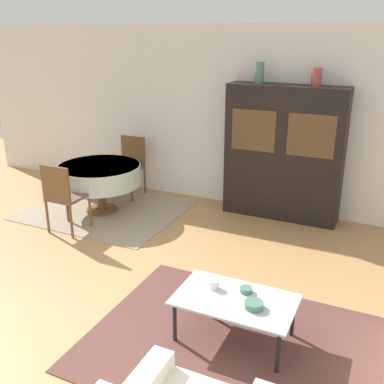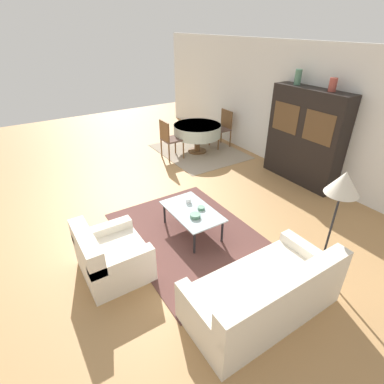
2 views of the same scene
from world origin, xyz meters
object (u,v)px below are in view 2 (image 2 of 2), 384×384
at_px(dining_table, 197,131).
at_px(dining_chair_far, 223,126).
at_px(dining_chair_near, 169,137).
at_px(bowl_small, 201,208).
at_px(couch, 264,295).
at_px(vase_tall, 298,77).
at_px(display_cabinet, 305,137).
at_px(armchair, 110,257).
at_px(coffee_table, 192,212).
at_px(cup, 188,200).
at_px(bowl, 195,216).
at_px(vase_short, 333,85).
at_px(floor_lamp, 342,188).

distance_m(dining_table, dining_chair_far, 0.83).
relative_size(dining_chair_near, bowl_small, 8.61).
bearing_deg(bowl_small, couch, -9.08).
bearing_deg(bowl_small, vase_tall, 106.35).
bearing_deg(display_cabinet, dining_chair_far, -176.72).
relative_size(couch, armchair, 2.00).
height_order(display_cabinet, dining_table, display_cabinet).
bearing_deg(coffee_table, cup, 161.82).
height_order(bowl, vase_tall, vase_tall).
bearing_deg(vase_short, cup, -94.64).
distance_m(display_cabinet, bowl, 3.11).
xyz_separation_m(dining_table, dining_chair_far, (0.00, 0.83, -0.02)).
relative_size(dining_table, bowl, 7.64).
bearing_deg(vase_tall, bowl, -72.32).
bearing_deg(dining_chair_far, coffee_table, 135.49).
relative_size(couch, dining_chair_far, 1.88).
relative_size(couch, vase_short, 7.70).
height_order(dining_table, vase_short, vase_short).
xyz_separation_m(couch, floor_lamp, (-0.08, 1.17, 1.01)).
bearing_deg(floor_lamp, bowl_small, -151.04).
xyz_separation_m(dining_chair_far, vase_tall, (2.08, 0.14, 1.50)).
height_order(dining_chair_far, bowl_small, dining_chair_far).
xyz_separation_m(dining_chair_near, dining_chair_far, (0.00, 1.65, 0.00)).
xyz_separation_m(cup, bowl_small, (0.28, 0.06, -0.02)).
distance_m(armchair, cup, 1.55).
relative_size(dining_chair_near, vase_tall, 3.30).
bearing_deg(dining_chair_far, vase_short, -177.12).
height_order(dining_chair_far, vase_tall, vase_tall).
bearing_deg(bowl, cup, 161.68).
distance_m(display_cabinet, dining_chair_near, 3.10).
bearing_deg(vase_short, display_cabinet, -179.85).
bearing_deg(dining_chair_far, bowl_small, 137.45).
xyz_separation_m(display_cabinet, cup, (0.13, -2.88, -0.50)).
xyz_separation_m(coffee_table, vase_tall, (-0.77, 2.95, 1.68)).
bearing_deg(dining_chair_far, armchair, 125.84).
relative_size(dining_chair_far, bowl_small, 8.61).
relative_size(floor_lamp, bowl, 9.46).
bearing_deg(dining_table, dining_chair_far, 90.00).
relative_size(vase_tall, vase_short, 1.25).
bearing_deg(floor_lamp, bowl, -143.53).
height_order(cup, bowl, cup).
xyz_separation_m(dining_table, bowl_small, (2.91, -1.85, -0.14)).
bearing_deg(vase_tall, dining_chair_near, -139.22).
bearing_deg(floor_lamp, display_cabinet, 136.77).
height_order(couch, coffee_table, couch).
bearing_deg(coffee_table, vase_tall, 104.68).
height_order(coffee_table, dining_table, dining_table).
relative_size(dining_chair_far, floor_lamp, 0.64).
bearing_deg(coffee_table, floor_lamp, 31.75).
xyz_separation_m(display_cabinet, vase_short, (0.36, 0.00, 1.07)).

